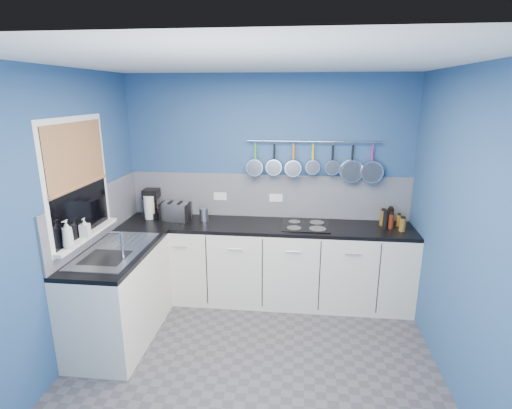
% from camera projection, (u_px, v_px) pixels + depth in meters
% --- Properties ---
extents(floor, '(3.20, 3.00, 0.02)m').
position_uv_depth(floor, '(252.00, 367.00, 3.45)').
color(floor, '#47474C').
rests_on(floor, ground).
extents(ceiling, '(3.20, 3.00, 0.02)m').
position_uv_depth(ceiling, '(251.00, 60.00, 2.76)').
color(ceiling, white).
rests_on(ceiling, ground).
extents(wall_back, '(3.20, 0.02, 2.50)m').
position_uv_depth(wall_back, '(268.00, 187.00, 4.55)').
color(wall_back, navy).
rests_on(wall_back, ground).
extents(wall_front, '(3.20, 0.02, 2.50)m').
position_uv_depth(wall_front, '(209.00, 350.00, 1.66)').
color(wall_front, navy).
rests_on(wall_front, ground).
extents(wall_left, '(0.02, 3.00, 2.50)m').
position_uv_depth(wall_left, '(59.00, 223.00, 3.28)').
color(wall_left, navy).
rests_on(wall_left, ground).
extents(wall_right, '(0.02, 3.00, 2.50)m').
position_uv_depth(wall_right, '(467.00, 238.00, 2.93)').
color(wall_right, navy).
rests_on(wall_right, ground).
extents(backsplash_back, '(3.20, 0.02, 0.50)m').
position_uv_depth(backsplash_back, '(267.00, 196.00, 4.56)').
color(backsplash_back, '#9699A3').
rests_on(backsplash_back, wall_back).
extents(backsplash_left, '(0.02, 1.80, 0.50)m').
position_uv_depth(backsplash_left, '(98.00, 214.00, 3.87)').
color(backsplash_left, '#9699A3').
rests_on(backsplash_left, wall_left).
extents(cabinet_run_back, '(3.20, 0.60, 0.86)m').
position_uv_depth(cabinet_run_back, '(265.00, 264.00, 4.48)').
color(cabinet_run_back, silver).
rests_on(cabinet_run_back, ground).
extents(worktop_back, '(3.20, 0.60, 0.04)m').
position_uv_depth(worktop_back, '(265.00, 226.00, 4.35)').
color(worktop_back, black).
rests_on(worktop_back, cabinet_run_back).
extents(cabinet_run_left, '(0.60, 1.20, 0.86)m').
position_uv_depth(cabinet_run_left, '(120.00, 297.00, 3.75)').
color(cabinet_run_left, silver).
rests_on(cabinet_run_left, ground).
extents(worktop_left, '(0.60, 1.20, 0.04)m').
position_uv_depth(worktop_left, '(115.00, 252.00, 3.63)').
color(worktop_left, black).
rests_on(worktop_left, cabinet_run_left).
extents(window_frame, '(0.01, 1.00, 1.10)m').
position_uv_depth(window_frame, '(78.00, 180.00, 3.48)').
color(window_frame, white).
rests_on(window_frame, wall_left).
extents(window_glass, '(0.01, 0.90, 1.00)m').
position_uv_depth(window_glass, '(79.00, 180.00, 3.48)').
color(window_glass, black).
rests_on(window_glass, wall_left).
extents(bamboo_blind, '(0.01, 0.90, 0.55)m').
position_uv_depth(bamboo_blind, '(76.00, 155.00, 3.41)').
color(bamboo_blind, tan).
rests_on(bamboo_blind, wall_left).
extents(window_sill, '(0.10, 0.98, 0.03)m').
position_uv_depth(window_sill, '(87.00, 236.00, 3.61)').
color(window_sill, white).
rests_on(window_sill, wall_left).
extents(sink_unit, '(0.50, 0.95, 0.01)m').
position_uv_depth(sink_unit, '(115.00, 250.00, 3.62)').
color(sink_unit, silver).
rests_on(sink_unit, worktop_left).
extents(mixer_tap, '(0.12, 0.08, 0.26)m').
position_uv_depth(mixer_tap, '(122.00, 245.00, 3.40)').
color(mixer_tap, silver).
rests_on(mixer_tap, worktop_left).
extents(socket_left, '(0.15, 0.01, 0.09)m').
position_uv_depth(socket_left, '(220.00, 196.00, 4.61)').
color(socket_left, white).
rests_on(socket_left, backsplash_back).
extents(socket_right, '(0.15, 0.01, 0.09)m').
position_uv_depth(socket_right, '(276.00, 198.00, 4.54)').
color(socket_right, white).
rests_on(socket_right, backsplash_back).
extents(pot_rail, '(1.45, 0.02, 0.02)m').
position_uv_depth(pot_rail, '(313.00, 142.00, 4.29)').
color(pot_rail, silver).
rests_on(pot_rail, wall_back).
extents(soap_bottle_a, '(0.10, 0.10, 0.24)m').
position_uv_depth(soap_bottle_a, '(67.00, 234.00, 3.26)').
color(soap_bottle_a, white).
rests_on(soap_bottle_a, window_sill).
extents(soap_bottle_b, '(0.09, 0.09, 0.17)m').
position_uv_depth(soap_bottle_b, '(85.00, 227.00, 3.52)').
color(soap_bottle_b, white).
rests_on(soap_bottle_b, window_sill).
extents(paper_towel, '(0.15, 0.15, 0.26)m').
position_uv_depth(paper_towel, '(149.00, 207.00, 4.52)').
color(paper_towel, white).
rests_on(paper_towel, worktop_back).
extents(coffee_maker, '(0.19, 0.21, 0.32)m').
position_uv_depth(coffee_maker, '(151.00, 203.00, 4.57)').
color(coffee_maker, black).
rests_on(coffee_maker, worktop_back).
extents(toaster, '(0.34, 0.24, 0.20)m').
position_uv_depth(toaster, '(176.00, 212.00, 4.47)').
color(toaster, silver).
rests_on(toaster, worktop_back).
extents(canister, '(0.11, 0.11, 0.14)m').
position_uv_depth(canister, '(204.00, 214.00, 4.46)').
color(canister, silver).
rests_on(canister, worktop_back).
extents(hob, '(0.51, 0.45, 0.01)m').
position_uv_depth(hob, '(306.00, 226.00, 4.29)').
color(hob, black).
rests_on(hob, worktop_back).
extents(pan_0, '(0.19, 0.11, 0.38)m').
position_uv_depth(pan_0, '(255.00, 158.00, 4.40)').
color(pan_0, silver).
rests_on(pan_0, pot_rail).
extents(pan_1, '(0.18, 0.09, 0.37)m').
position_uv_depth(pan_1, '(274.00, 158.00, 4.38)').
color(pan_1, silver).
rests_on(pan_1, pot_rail).
extents(pan_2, '(0.18, 0.13, 0.37)m').
position_uv_depth(pan_2, '(293.00, 159.00, 4.36)').
color(pan_2, silver).
rests_on(pan_2, pot_rail).
extents(pan_3, '(0.16, 0.10, 0.35)m').
position_uv_depth(pan_3, '(313.00, 158.00, 4.33)').
color(pan_3, silver).
rests_on(pan_3, pot_rail).
extents(pan_4, '(0.17, 0.09, 0.36)m').
position_uv_depth(pan_4, '(332.00, 158.00, 4.31)').
color(pan_4, silver).
rests_on(pan_4, pot_rail).
extents(pan_5, '(0.25, 0.06, 0.44)m').
position_uv_depth(pan_5, '(352.00, 163.00, 4.30)').
color(pan_5, silver).
rests_on(pan_5, pot_rail).
extents(pan_6, '(0.24, 0.09, 0.43)m').
position_uv_depth(pan_6, '(372.00, 163.00, 4.28)').
color(pan_6, silver).
rests_on(pan_6, pot_rail).
extents(condiment_0, '(0.05, 0.05, 0.12)m').
position_uv_depth(condiment_0, '(399.00, 221.00, 4.28)').
color(condiment_0, '#8C5914').
rests_on(condiment_0, worktop_back).
extents(condiment_1, '(0.07, 0.07, 0.19)m').
position_uv_depth(condiment_1, '(390.00, 217.00, 4.31)').
color(condiment_1, black).
rests_on(condiment_1, worktop_back).
extents(condiment_2, '(0.07, 0.07, 0.17)m').
position_uv_depth(condiment_2, '(383.00, 218.00, 4.30)').
color(condiment_2, brown).
rests_on(condiment_2, worktop_back).
extents(condiment_3, '(0.06, 0.06, 0.10)m').
position_uv_depth(condiment_3, '(402.00, 224.00, 4.19)').
color(condiment_3, olive).
rests_on(condiment_3, worktop_back).
extents(condiment_4, '(0.05, 0.05, 0.16)m').
position_uv_depth(condiment_4, '(391.00, 221.00, 4.19)').
color(condiment_4, '#4C190C').
rests_on(condiment_4, worktop_back).
extents(condiment_5, '(0.06, 0.06, 0.18)m').
position_uv_depth(condiment_5, '(385.00, 220.00, 4.21)').
color(condiment_5, black).
rests_on(condiment_5, worktop_back).
extents(condiment_6, '(0.07, 0.07, 0.14)m').
position_uv_depth(condiment_6, '(403.00, 225.00, 4.12)').
color(condiment_6, brown).
rests_on(condiment_6, worktop_back).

